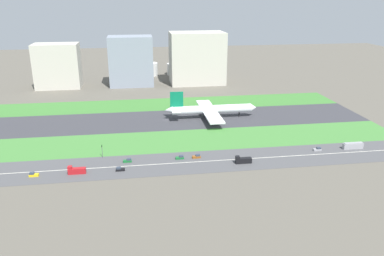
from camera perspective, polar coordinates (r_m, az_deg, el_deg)
ground_plane at (r=265.74m, az=-3.98°, el=1.20°), size 800.00×800.00×0.00m
runway at (r=265.73m, az=-3.98°, el=1.21°), size 280.00×46.00×0.10m
grass_median_north at (r=304.90m, az=-4.62°, el=3.56°), size 280.00×36.00×0.10m
grass_median_south at (r=227.20m, az=-3.13°, el=-1.95°), size 280.00×36.00×0.10m
highway at (r=197.81m, az=-2.23°, el=-5.26°), size 280.00×28.00×0.10m
highway_centerline at (r=197.79m, az=-2.23°, el=-5.24°), size 266.00×0.50×0.01m
airliner at (r=267.97m, az=2.68°, el=2.77°), size 65.00×56.00×19.70m
truck_1 at (r=194.11m, az=-16.87°, el=-6.10°), size 8.40×2.50×4.00m
car_0 at (r=203.34m, az=0.72°, el=-4.27°), size 4.40×1.80×2.00m
car_4 at (r=201.20m, az=-9.56°, el=-4.82°), size 4.40×1.80×2.00m
car_3 at (r=198.57m, az=-22.61°, el=-6.45°), size 4.40×1.80×2.00m
bus_0 at (r=233.49m, az=22.89°, el=-2.44°), size 11.60×2.50×3.50m
car_5 at (r=192.25m, az=-10.71°, el=-6.07°), size 4.40×1.80×2.00m
car_1 at (r=202.21m, az=-1.78°, el=-4.41°), size 4.40×1.80×2.00m
car_6 at (r=223.81m, az=18.24°, el=-3.03°), size 4.40×1.80×2.00m
truck_0 at (r=198.76m, az=7.62°, el=-4.79°), size 8.40×2.50×4.00m
traffic_light at (r=208.08m, az=-13.27°, el=-3.24°), size 0.36×0.50×7.20m
terminal_building at (r=377.97m, az=-19.43°, el=8.73°), size 40.13×24.29×40.61m
hangar_building at (r=370.81m, az=-9.10°, el=9.84°), size 40.83×26.59×46.28m
office_tower at (r=375.33m, az=0.75°, el=10.40°), size 51.91×33.30×49.11m
fuel_tank_west at (r=418.18m, az=-6.40°, el=8.72°), size 17.96×17.96×13.52m
fuel_tank_centre at (r=420.29m, az=-2.43°, el=8.79°), size 18.91×18.91×12.28m
fuel_tank_east at (r=424.40m, az=1.84°, el=9.12°), size 20.80×20.80×15.62m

